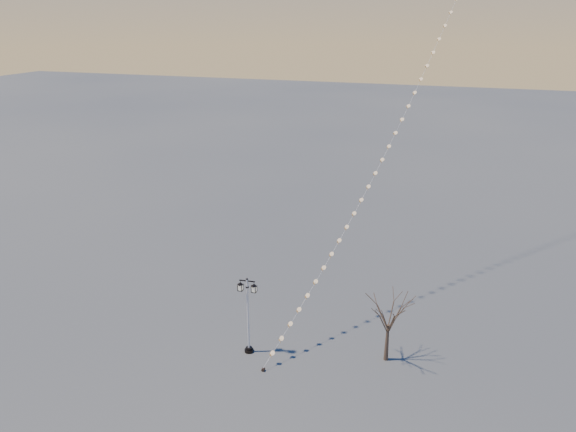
% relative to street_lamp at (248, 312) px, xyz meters
% --- Properties ---
extents(ground, '(300.00, 300.00, 0.00)m').
position_rel_street_lamp_xyz_m(ground, '(1.29, -0.10, -2.94)').
color(ground, '#4A4D4B').
rests_on(ground, ground).
extents(street_lamp, '(1.34, 0.59, 5.30)m').
position_rel_street_lamp_xyz_m(street_lamp, '(0.00, 0.00, 0.00)').
color(street_lamp, black).
rests_on(street_lamp, ground).
extents(bare_tree, '(2.76, 2.76, 4.58)m').
position_rel_street_lamp_xyz_m(bare_tree, '(8.57, 1.94, 0.25)').
color(bare_tree, '#433224').
rests_on(bare_tree, ground).
extents(kite_train, '(12.18, 33.31, 33.56)m').
position_rel_street_lamp_xyz_m(kite_train, '(7.41, 14.69, 13.75)').
color(kite_train, black).
rests_on(kite_train, ground).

